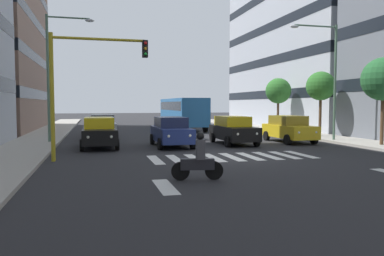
% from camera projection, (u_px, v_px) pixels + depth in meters
% --- Properties ---
extents(ground_plane, '(180.00, 180.00, 0.00)m').
position_uv_depth(ground_plane, '(232.00, 157.00, 17.63)').
color(ground_plane, '#262628').
extents(sidewalk_right, '(3.05, 90.00, 0.15)m').
position_uv_depth(sidewalk_right, '(1.00, 164.00, 15.17)').
color(sidewalk_right, '#9E998E').
rests_on(sidewalk_right, ground_plane).
extents(building_left_block_0, '(11.44, 22.41, 24.25)m').
position_uv_depth(building_left_block_0, '(315.00, 15.00, 40.75)').
color(building_left_block_0, '#ADB2BC').
rests_on(building_left_block_0, ground_plane).
extents(crosswalk_markings, '(7.65, 2.80, 0.01)m').
position_uv_depth(crosswalk_markings, '(232.00, 157.00, 17.63)').
color(crosswalk_markings, silver).
rests_on(crosswalk_markings, ground_plane).
extents(lane_arrow_1, '(0.50, 2.20, 0.01)m').
position_uv_depth(lane_arrow_1, '(165.00, 187.00, 11.28)').
color(lane_arrow_1, silver).
rests_on(lane_arrow_1, ground_plane).
extents(car_0, '(2.02, 4.44, 1.72)m').
position_uv_depth(car_0, '(289.00, 129.00, 24.47)').
color(car_0, gold).
rests_on(car_0, ground_plane).
extents(car_1, '(2.02, 4.44, 1.72)m').
position_uv_depth(car_1, '(233.00, 130.00, 23.27)').
color(car_1, black).
rests_on(car_1, ground_plane).
extents(car_2, '(2.02, 4.44, 1.72)m').
position_uv_depth(car_2, '(171.00, 131.00, 21.95)').
color(car_2, navy).
rests_on(car_2, ground_plane).
extents(car_3, '(2.02, 4.44, 1.72)m').
position_uv_depth(car_3, '(99.00, 132.00, 21.33)').
color(car_3, black).
rests_on(car_3, ground_plane).
extents(car_row2_0, '(2.02, 4.44, 1.72)m').
position_uv_depth(car_row2_0, '(103.00, 126.00, 27.49)').
color(car_row2_0, '#B2B7BC').
rests_on(car_row2_0, ground_plane).
extents(bus_behind_traffic, '(2.78, 10.50, 3.00)m').
position_uv_depth(bus_behind_traffic, '(182.00, 110.00, 36.72)').
color(bus_behind_traffic, '#286BAD').
rests_on(bus_behind_traffic, ground_plane).
extents(motorcycle_with_rider, '(1.69, 0.42, 1.57)m').
position_uv_depth(motorcycle_with_rider, '(198.00, 160.00, 12.24)').
color(motorcycle_with_rider, black).
rests_on(motorcycle_with_rider, ground_plane).
extents(traffic_light_gantry, '(4.21, 0.36, 5.50)m').
position_uv_depth(traffic_light_gantry, '(81.00, 76.00, 16.36)').
color(traffic_light_gantry, '#AD991E').
rests_on(traffic_light_gantry, ground_plane).
extents(street_lamp_left, '(3.34, 0.28, 7.40)m').
position_uv_depth(street_lamp_left, '(328.00, 69.00, 24.24)').
color(street_lamp_left, '#4C6B56').
rests_on(street_lamp_left, sidewalk_left).
extents(street_lamp_right, '(2.90, 0.28, 7.80)m').
position_uv_depth(street_lamp_right, '(55.00, 65.00, 23.28)').
color(street_lamp_right, '#4C6B56').
rests_on(street_lamp_right, sidewalk_right).
extents(street_tree_0, '(2.47, 2.47, 4.98)m').
position_uv_depth(street_tree_0, '(384.00, 79.00, 21.41)').
color(street_tree_0, '#513823').
rests_on(street_tree_0, sidewalk_left).
extents(street_tree_1, '(2.11, 2.11, 4.70)m').
position_uv_depth(street_tree_1, '(321.00, 86.00, 27.48)').
color(street_tree_1, '#513823').
rests_on(street_tree_1, sidewalk_left).
extents(street_tree_2, '(2.27, 2.27, 4.65)m').
position_uv_depth(street_tree_2, '(278.00, 91.00, 33.80)').
color(street_tree_2, '#513823').
rests_on(street_tree_2, sidewalk_left).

